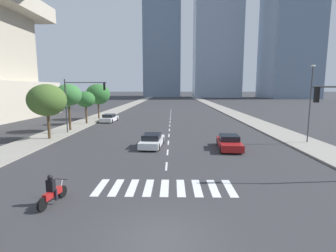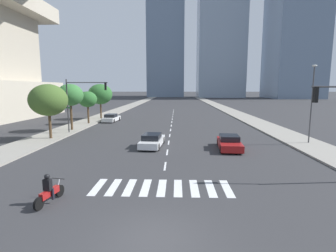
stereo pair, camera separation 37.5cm
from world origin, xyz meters
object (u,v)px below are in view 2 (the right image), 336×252
object	(u,v)px
sedan_white_1	(111,118)
motorcycle_lead	(49,192)
street_tree_third	(88,99)
street_tree_second	(70,95)
street_tree_fourth	(100,94)
street_lamp_east	(312,98)
sedan_red_0	(229,143)
street_tree_nearest	(48,100)
sedan_white_2	(152,141)
traffic_signal_far	(82,96)

from	to	relation	value
sedan_white_1	motorcycle_lead	bearing A→B (deg)	-167.39
motorcycle_lead	street_tree_third	xyz separation A→B (m)	(-7.49, 27.32, 3.20)
street_tree_second	street_tree_fourth	world-z (taller)	street_tree_fourth
street_tree_second	street_tree_fourth	size ratio (longest dim) A/B	0.97
street_lamp_east	street_tree_fourth	bearing A→B (deg)	143.07
street_tree_third	street_tree_fourth	bearing A→B (deg)	90.00
street_lamp_east	street_tree_second	bearing A→B (deg)	165.14
motorcycle_lead	sedan_red_0	world-z (taller)	motorcycle_lead
sedan_white_1	street_tree_nearest	bearing A→B (deg)	173.29
sedan_red_0	street_tree_third	world-z (taller)	street_tree_third
street_tree_nearest	street_lamp_east	bearing A→B (deg)	-3.02
sedan_white_2	street_tree_second	bearing A→B (deg)	57.46
traffic_signal_far	street_tree_fourth	size ratio (longest dim) A/B	1.05
sedan_white_2	street_tree_third	xyz separation A→B (m)	(-11.26, 15.05, 3.21)
sedan_red_0	sedan_white_1	bearing A→B (deg)	-136.08
motorcycle_lead	sedan_white_1	size ratio (longest dim) A/B	0.46
motorcycle_lead	street_lamp_east	distance (m)	23.99
sedan_white_2	street_tree_third	world-z (taller)	street_tree_third
sedan_red_0	traffic_signal_far	xyz separation A→B (m)	(-16.17, 7.55, 3.97)
sedan_red_0	traffic_signal_far	world-z (taller)	traffic_signal_far
sedan_red_0	street_tree_nearest	distance (m)	19.09
street_tree_nearest	street_tree_third	distance (m)	12.02
motorcycle_lead	street_lamp_east	size ratio (longest dim) A/B	0.28
sedan_white_1	street_tree_third	world-z (taller)	street_tree_third
motorcycle_lead	street_lamp_east	xyz separation A→B (m)	(19.15, 13.90, 3.93)
sedan_red_0	street_tree_second	bearing A→B (deg)	-112.96
street_tree_third	street_tree_fourth	size ratio (longest dim) A/B	0.80
street_tree_second	sedan_white_1	bearing A→B (deg)	73.45
motorcycle_lead	sedan_white_1	distance (m)	30.67
street_lamp_east	street_tree_nearest	xyz separation A→B (m)	(-26.63, 1.40, -0.29)
sedan_white_1	street_tree_fourth	xyz separation A→B (m)	(-2.78, 3.62, 3.82)
street_lamp_east	street_tree_third	size ratio (longest dim) A/B	1.55
motorcycle_lead	sedan_white_2	bearing A→B (deg)	-6.69
sedan_white_2	street_tree_nearest	world-z (taller)	street_tree_nearest
street_lamp_east	street_tree_second	distance (m)	27.55
sedan_red_0	sedan_white_1	distance (m)	24.39
street_tree_fourth	sedan_white_2	bearing A→B (deg)	-62.53
street_tree_second	street_tree_fourth	distance (m)	12.96
sedan_white_1	street_tree_nearest	distance (m)	15.68
sedan_red_0	street_tree_fourth	world-z (taller)	street_tree_fourth
street_tree_second	traffic_signal_far	bearing A→B (deg)	-40.61
street_lamp_east	street_tree_second	world-z (taller)	street_lamp_east
sedan_red_0	street_tree_third	distance (m)	24.42
motorcycle_lead	street_tree_third	world-z (taller)	street_tree_third
street_tree_nearest	sedan_red_0	bearing A→B (deg)	-11.59
motorcycle_lead	traffic_signal_far	xyz separation A→B (m)	(-5.30, 19.09, 3.97)
traffic_signal_far	street_lamp_east	xyz separation A→B (m)	(24.44, -5.19, -0.04)
street_tree_second	street_tree_third	world-z (taller)	street_tree_second
street_tree_nearest	sedan_white_1	bearing A→B (deg)	79.52
sedan_white_2	street_tree_fourth	distance (m)	24.70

